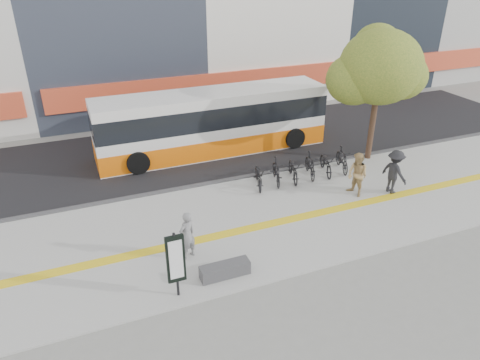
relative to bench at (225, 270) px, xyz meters
name	(u,v)px	position (x,y,z in m)	size (l,w,h in m)	color
ground	(281,240)	(2.60, 1.20, -0.30)	(120.00, 120.00, 0.00)	slate
sidewalk	(264,218)	(2.60, 2.70, -0.27)	(40.00, 7.00, 0.08)	gray
tactile_strip	(269,224)	(2.60, 2.20, -0.22)	(40.00, 0.45, 0.01)	gold
street	(204,149)	(2.60, 10.20, -0.28)	(40.00, 8.00, 0.06)	black
curb	(231,180)	(2.60, 6.20, -0.23)	(40.00, 0.25, 0.14)	#333335
bench	(225,270)	(0.00, 0.00, 0.00)	(1.60, 0.45, 0.45)	#333335
signboard	(176,260)	(-1.60, -0.31, 1.06)	(0.55, 0.10, 2.20)	black
street_tree	(378,68)	(9.78, 6.02, 4.21)	(4.40, 3.80, 6.31)	#382619
bus	(213,124)	(2.95, 9.70, 1.22)	(11.67, 2.77, 3.11)	silver
bicycle_row	(301,167)	(5.60, 5.20, 0.30)	(5.39, 2.00, 1.10)	black
seated_woman	(187,235)	(-0.80, 1.40, 0.63)	(0.63, 0.41, 1.72)	black
pedestrian_tan	(357,175)	(6.94, 2.92, 0.71)	(0.91, 0.71, 1.88)	tan
pedestrian_dark	(394,172)	(8.53, 2.54, 0.74)	(1.24, 0.71, 1.92)	black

